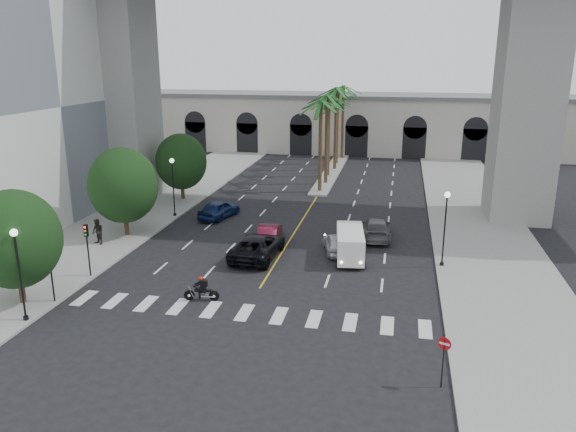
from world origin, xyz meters
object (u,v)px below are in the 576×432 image
object	(u,v)px
car_a	(337,243)
do_not_enter_sign	(444,351)
pedestrian_a	(36,262)
lamp_post_right	(445,222)
traffic_signal_near	(50,263)
lamp_post_left_far	(173,182)
traffic_signal_far	(87,241)
car_c	(258,246)
car_b	(270,232)
car_e	(219,209)
motorcycle_rider	(202,290)
car_d	(376,228)
pedestrian_b	(98,232)
lamp_post_left_near	(19,267)
cargo_van	(350,244)

from	to	relation	value
car_a	do_not_enter_sign	size ratio (longest dim) A/B	1.73
car_a	pedestrian_a	size ratio (longest dim) A/B	2.39
lamp_post_right	traffic_signal_near	world-z (taller)	lamp_post_right
lamp_post_left_far	do_not_enter_sign	bearing A→B (deg)	-46.35
traffic_signal_far	car_c	bearing A→B (deg)	31.00
car_b	car_e	distance (m)	8.04
motorcycle_rider	car_b	size ratio (longest dim) A/B	0.49
car_d	pedestrian_b	bearing A→B (deg)	13.38
car_a	car_e	bearing A→B (deg)	-46.27
car_e	lamp_post_left_near	bearing A→B (deg)	93.76
car_e	pedestrian_a	size ratio (longest dim) A/B	2.71
lamp_post_left_far	lamp_post_right	bearing A→B (deg)	-19.33
traffic_signal_near	traffic_signal_far	bearing A→B (deg)	90.00
lamp_post_left_near	car_c	xyz separation A→B (m)	(9.90, 12.39, -2.36)
car_e	pedestrian_a	world-z (taller)	pedestrian_a
traffic_signal_near	car_d	xyz separation A→B (m)	(17.95, 16.12, -1.72)
lamp_post_left_far	car_c	size ratio (longest dim) A/B	0.87
pedestrian_a	motorcycle_rider	bearing A→B (deg)	-7.95
car_c	do_not_enter_sign	bearing A→B (deg)	133.30
lamp_post_right	car_e	xyz separation A→B (m)	(-18.83, 8.58, -2.40)
lamp_post_right	car_c	bearing A→B (deg)	-177.29
lamp_post_right	motorcycle_rider	xyz separation A→B (m)	(-14.28, -8.40, -2.53)
car_e	do_not_enter_sign	world-z (taller)	do_not_enter_sign
lamp_post_right	traffic_signal_near	bearing A→B (deg)	-155.18
car_b	car_d	world-z (taller)	car_d
motorcycle_rider	car_a	xyz separation A→B (m)	(6.82, 9.98, 0.03)
lamp_post_left_near	pedestrian_b	bearing A→B (deg)	101.98
lamp_post_left_near	car_a	bearing A→B (deg)	43.56
lamp_post_left_far	pedestrian_a	bearing A→B (deg)	-102.70
car_e	pedestrian_a	distance (m)	17.30
traffic_signal_far	pedestrian_a	size ratio (longest dim) A/B	2.07
lamp_post_left_near	traffic_signal_near	bearing A→B (deg)	87.71
motorcycle_rider	car_d	bearing A→B (deg)	47.86
car_a	car_b	xyz separation A→B (m)	(-5.44, 1.56, -0.00)
lamp_post_left_near	car_e	world-z (taller)	lamp_post_left_near
pedestrian_b	do_not_enter_sign	xyz separation A→B (m)	(24.53, -14.35, 0.64)
car_b	pedestrian_b	bearing A→B (deg)	11.48
lamp_post_left_near	cargo_van	distance (m)	21.25
motorcycle_rider	pedestrian_a	xyz separation A→B (m)	(-11.92, 1.32, 0.34)
lamp_post_right	car_d	size ratio (longest dim) A/B	0.98
lamp_post_right	traffic_signal_near	xyz separation A→B (m)	(-22.70, -10.50, -0.71)
lamp_post_right	car_a	world-z (taller)	lamp_post_right
do_not_enter_sign	traffic_signal_far	bearing A→B (deg)	-178.39
pedestrian_a	pedestrian_b	xyz separation A→B (m)	(0.77, 6.47, 0.10)
car_a	car_d	size ratio (longest dim) A/B	0.78
car_c	pedestrian_b	size ratio (longest dim) A/B	3.13
traffic_signal_far	motorcycle_rider	world-z (taller)	traffic_signal_far
cargo_van	traffic_signal_far	bearing A→B (deg)	-164.62
car_a	pedestrian_b	bearing A→B (deg)	-7.72
traffic_signal_near	car_e	bearing A→B (deg)	78.52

